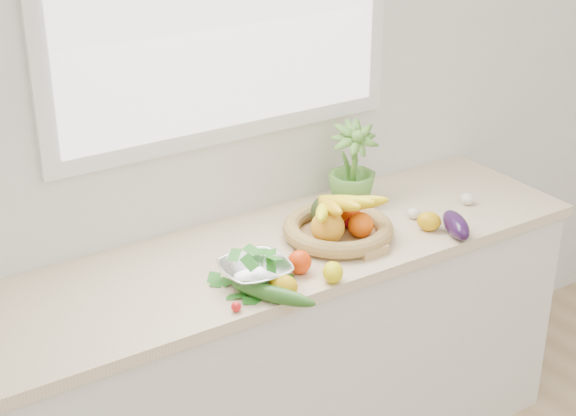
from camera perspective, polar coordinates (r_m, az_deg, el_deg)
back_wall at (r=3.00m, az=-4.16°, el=7.16°), size 4.50×0.02×2.70m
counter_cabinet at (r=3.18m, az=-0.97°, el=-10.24°), size 2.20×0.58×0.86m
countertop at (r=2.95m, az=-1.03°, el=-3.08°), size 2.24×0.62×0.04m
orange_loose at (r=2.78m, az=0.75°, el=-3.51°), size 0.09×0.09×0.08m
lemon_a at (r=2.66m, az=-0.26°, el=-5.06°), size 0.10×0.11×0.07m
lemon_b at (r=2.74m, az=2.91°, el=-4.18°), size 0.10×0.10×0.06m
lemon_c at (r=3.09m, az=9.10°, el=-0.85°), size 0.11×0.11×0.07m
apple at (r=3.07m, az=4.16°, el=-0.75°), size 0.09×0.09×0.07m
ginger at (r=2.91m, az=5.55°, el=-2.79°), size 0.10×0.04×0.03m
garlic_a at (r=3.32m, az=11.52°, el=0.57°), size 0.05×0.05×0.04m
garlic_b at (r=3.11m, az=5.73°, el=-0.80°), size 0.05×0.05×0.04m
garlic_c at (r=3.18m, az=8.12°, el=-0.33°), size 0.05×0.05×0.04m
eggplant at (r=3.07m, az=10.80°, el=-1.09°), size 0.14×0.20×0.08m
cucumber at (r=2.64m, az=-1.00°, el=-5.58°), size 0.19×0.27×0.05m
radish at (r=2.60m, az=-3.38°, el=-6.39°), size 0.03×0.03×0.03m
potted_herb at (r=3.22m, az=4.18°, el=2.72°), size 0.22×0.22×0.32m
fruit_basket at (r=3.00m, az=3.21°, el=-1.01°), size 0.38×0.38×0.19m
colander_with_spinach at (r=2.72m, az=-2.14°, el=-3.82°), size 0.22×0.22×0.12m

